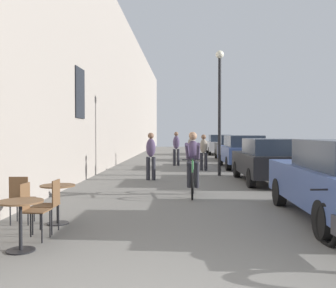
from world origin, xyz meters
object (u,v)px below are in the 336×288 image
object	(u,v)px
cafe_chair_mid_toward_wall	(50,202)
parked_car_third	(242,151)
cafe_chair_mid_toward_street	(21,196)
cafe_table_mid	(58,196)
parked_car_second	(267,160)
pedestrian_furthest	(176,146)
cafe_chair_near_toward_street	(31,207)
street_lamp	(220,97)
parked_car_fourth	(232,147)
cyclist_on_bicycle	(193,165)
parked_car_fifth	(219,144)
pedestrian_near	(151,153)
pedestrian_far	(204,150)
pedestrian_mid	(192,151)
cafe_table_near	(20,215)

from	to	relation	value
cafe_chair_mid_toward_wall	parked_car_third	xyz separation A→B (m)	(5.06, 12.21, 0.30)
parked_car_third	cafe_chair_mid_toward_street	bearing A→B (deg)	-116.44
cafe_table_mid	parked_car_second	bearing A→B (deg)	49.83
pedestrian_furthest	parked_car_third	distance (m)	3.41
cafe_table_mid	cafe_chair_mid_toward_street	xyz separation A→B (m)	(-0.66, -0.08, -0.00)
cafe_chair_near_toward_street	cafe_chair_mid_toward_wall	world-z (taller)	same
street_lamp	parked_car_fourth	bearing A→B (deg)	79.87
cyclist_on_bicycle	parked_car_fourth	world-z (taller)	cyclist_on_bicycle
cafe_chair_mid_toward_wall	parked_car_fourth	world-z (taller)	parked_car_fourth
cafe_chair_near_toward_street	parked_car_fifth	distance (m)	24.94
cafe_table_mid	parked_car_fifth	size ratio (longest dim) A/B	0.17
street_lamp	parked_car_third	world-z (taller)	street_lamp
cyclist_on_bicycle	pedestrian_near	size ratio (longest dim) A/B	1.04
street_lamp	parked_car_fourth	xyz separation A→B (m)	(1.59, 8.90, -2.31)
cafe_chair_mid_toward_wall	parked_car_second	size ratio (longest dim) A/B	0.21
cafe_chair_mid_toward_wall	pedestrian_far	bearing A→B (deg)	73.87
cafe_chair_near_toward_street	pedestrian_mid	size ratio (longest dim) A/B	0.52
cafe_chair_mid_toward_street	pedestrian_mid	bearing A→B (deg)	67.95
cafe_table_near	pedestrian_furthest	distance (m)	14.61
parked_car_fifth	street_lamp	bearing A→B (deg)	-95.25
cafe_chair_mid_toward_street	parked_car_third	xyz separation A→B (m)	(5.80, 11.66, 0.30)
cafe_table_near	pedestrian_mid	distance (m)	10.12
pedestrian_near	cafe_table_near	bearing A→B (deg)	-97.90
pedestrian_near	cafe_chair_mid_toward_wall	bearing A→B (deg)	-98.46
parked_car_second	parked_car_fifth	xyz separation A→B (m)	(-0.03, 17.20, 0.03)
pedestrian_mid	cyclist_on_bicycle	bearing A→B (deg)	-90.94
parked_car_second	parked_car_fifth	world-z (taller)	parked_car_fifth
cyclist_on_bicycle	parked_car_third	bearing A→B (deg)	72.73
pedestrian_near	street_lamp	distance (m)	3.67
cafe_chair_near_toward_street	parked_car_fourth	distance (m)	18.91
pedestrian_near	street_lamp	size ratio (longest dim) A/B	0.35
cafe_chair_mid_toward_wall	parked_car_second	bearing A→B (deg)	52.97
cyclist_on_bicycle	pedestrian_furthest	size ratio (longest dim) A/B	1.01
cafe_table_mid	parked_car_fourth	distance (m)	17.87
street_lamp	parked_car_fifth	xyz separation A→B (m)	(1.39, 15.17, -2.31)
parked_car_second	cafe_table_mid	bearing A→B (deg)	-130.17
pedestrian_near	street_lamp	xyz separation A→B (m)	(2.58, 1.47, 2.15)
cafe_chair_near_toward_street	parked_car_third	bearing A→B (deg)	67.65
parked_car_fifth	pedestrian_far	bearing A→B (deg)	-98.29
cafe_chair_mid_toward_wall	parked_car_fifth	size ratio (longest dim) A/B	0.20
pedestrian_furthest	parked_car_fourth	xyz separation A→B (m)	(3.37, 4.23, -0.18)
cafe_table_near	cafe_table_mid	xyz separation A→B (m)	(-0.01, 1.65, 0.00)
cafe_chair_mid_toward_wall	pedestrian_far	xyz separation A→B (m)	(3.16, 10.93, 0.39)
cafe_chair_mid_toward_wall	cyclist_on_bicycle	size ratio (longest dim) A/B	0.51
cafe_chair_mid_toward_street	pedestrian_mid	size ratio (longest dim) A/B	0.52
cafe_table_mid	cafe_chair_mid_toward_street	world-z (taller)	cafe_chair_mid_toward_street
cafe_chair_near_toward_street	cyclist_on_bicycle	xyz separation A→B (m)	(2.65, 4.42, 0.29)
parked_car_fifth	cafe_chair_mid_toward_wall	bearing A→B (deg)	-101.93
cafe_table_mid	parked_car_third	world-z (taller)	parked_car_third
cafe_chair_mid_toward_street	cafe_table_mid	bearing A→B (deg)	6.55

